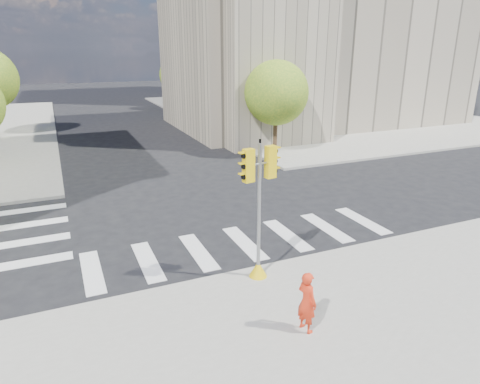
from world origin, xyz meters
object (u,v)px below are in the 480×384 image
(lamp_near, at_px, (257,80))
(traffic_signal, at_px, (259,222))
(lamp_far, at_px, (197,71))
(photographer, at_px, (307,302))

(lamp_near, height_order, traffic_signal, lamp_near)
(lamp_far, bearing_deg, lamp_near, -90.00)
(photographer, bearing_deg, traffic_signal, -13.26)
(traffic_signal, xyz_separation_m, photographer, (-0.06, -2.87, -1.01))
(lamp_far, height_order, traffic_signal, lamp_far)
(lamp_near, relative_size, lamp_far, 1.00)
(lamp_near, xyz_separation_m, lamp_far, (0.00, 14.00, 0.00))
(lamp_far, bearing_deg, traffic_signal, -105.11)
(photographer, bearing_deg, lamp_far, -26.05)
(lamp_near, height_order, photographer, lamp_near)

